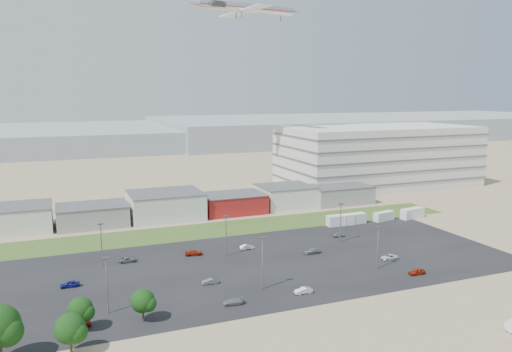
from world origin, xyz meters
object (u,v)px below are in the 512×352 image
parked_car_3 (232,302)px  parked_car_11 (247,247)px  parked_car_4 (210,281)px  parked_car_13 (303,290)px  parked_car_0 (389,257)px  parked_car_10 (78,324)px  box_trailer_a (340,220)px  parked_car_9 (128,260)px  parked_car_12 (312,251)px  parked_car_6 (194,253)px  airliner (246,8)px  parked_car_5 (70,284)px  parked_car_2 (417,272)px  parked_car_8 (339,235)px

parked_car_3 → parked_car_11: 33.46m
parked_car_4 → parked_car_11: (15.28, 18.82, 0.04)m
parked_car_13 → parked_car_11: bearing=-178.5°
parked_car_0 → parked_car_11: 34.60m
parked_car_11 → parked_car_13: 30.38m
parked_car_3 → parked_car_10: size_ratio=0.89×
box_trailer_a → parked_car_9: box_trailer_a is taller
parked_car_12 → parked_car_9: bearing=-102.6°
parked_car_0 → parked_car_6: 46.67m
airliner → parked_car_11: bearing=-118.0°
parked_car_0 → parked_car_6: bearing=-114.4°
parked_car_6 → parked_car_11: size_ratio=1.17×
parked_car_5 → parked_car_10: size_ratio=0.85×
parked_car_2 → parked_car_8: bearing=-176.8°
parked_car_2 → parked_car_10: (-69.21, 0.93, 0.00)m
parked_car_0 → parked_car_4: size_ratio=1.23×
parked_car_9 → parked_car_10: size_ratio=0.88×
parked_car_11 → parked_car_13: bearing=175.6°
airliner → parked_car_8: 95.93m
parked_car_6 → parked_car_12: (27.10, -9.47, -0.01)m
parked_car_2 → parked_car_13: size_ratio=1.04×
box_trailer_a → parked_car_13: 53.53m
parked_car_4 → parked_car_9: bearing=-141.7°
box_trailer_a → parked_car_11: 35.69m
parked_car_11 → parked_car_12: 16.18m
parked_car_4 → parked_car_10: parked_car_10 is taller
parked_car_8 → airliner: bearing=4.7°
parked_car_2 → parked_car_4: size_ratio=1.11×
parked_car_11 → parked_car_13: size_ratio=1.00×
parked_car_4 → parked_car_9: parked_car_4 is taller
parked_car_5 → parked_car_11: parked_car_5 is taller
airliner → parked_car_3: airliner is taller
parked_car_10 → box_trailer_a: bearing=-69.6°
parked_car_4 → parked_car_8: 46.75m
box_trailer_a → parked_car_10: (-75.27, -40.55, -0.91)m
box_trailer_a → parked_car_10: 85.51m
box_trailer_a → parked_car_0: (-5.51, -31.12, -0.98)m
parked_car_0 → parked_car_10: (-69.76, -9.43, 0.06)m
airliner → parked_car_10: (-66.82, -96.37, -69.35)m
box_trailer_a → parked_car_12: box_trailer_a is taller
parked_car_13 → parked_car_6: bearing=-154.4°
parked_car_5 → parked_car_8: parked_car_5 is taller
parked_car_3 → parked_car_8: (41.53, 31.08, 0.02)m
parked_car_3 → parked_car_10: (-27.00, 0.91, 0.07)m
parked_car_0 → parked_car_2: 10.38m
parked_car_2 → parked_car_10: parked_car_10 is taller
parked_car_4 → parked_car_13: parked_car_13 is taller
parked_car_10 → parked_car_12: parked_car_10 is taller
parked_car_5 → parked_car_10: 19.36m
airliner → parked_car_9: (-54.57, -65.97, -69.45)m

